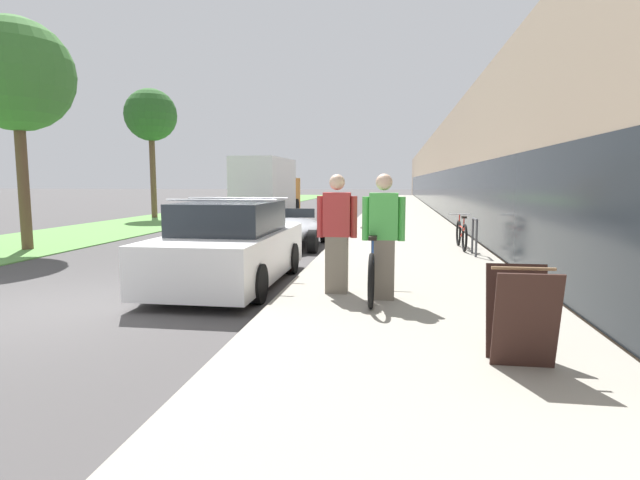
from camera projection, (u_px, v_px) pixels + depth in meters
The scene contains 15 objects.
ground_plane at pixel (47, 311), 7.03m from camera, with size 220.00×220.00×0.00m, color #474444.
sidewalk_slab at pixel (400, 214), 26.90m from camera, with size 3.96×70.00×0.15m.
storefront_facade at pixel (505, 173), 33.46m from camera, with size 10.01×70.00×4.79m.
lawn_strip at pixel (228, 209), 32.45m from camera, with size 4.71×70.00×0.03m.
tandem_bicycle at pixel (374, 267), 7.41m from camera, with size 0.52×2.56×0.93m.
person_rider at pixel (383, 237), 7.02m from camera, with size 0.60×0.24×1.77m.
person_bystander at pixel (337, 234), 7.43m from camera, with size 0.60×0.24×1.77m.
bike_rack_hoop at pixel (475, 233), 11.27m from camera, with size 0.05×0.60×0.84m.
cruiser_bike_nearest at pixel (461, 234), 12.42m from camera, with size 0.52×1.81×0.84m.
sandwich_board_sign at pixel (521, 315), 4.56m from camera, with size 0.56×0.56×0.90m.
parked_sedan_curbside at pixel (230, 247), 8.72m from camera, with size 1.88×4.14×1.53m.
vintage_roadster_curbside at pixel (290, 231), 13.86m from camera, with size 1.87×3.93×1.05m.
moving_truck at pixel (268, 188), 25.80m from camera, with size 2.20×7.13×2.97m.
street_tree_near at pixel (16, 76), 12.73m from camera, with size 2.86×2.86×5.96m.
street_tree_far at pixel (151, 116), 24.33m from camera, with size 2.52×2.52×6.31m.
Camera 1 is at (4.83, -6.22, 1.81)m, focal length 28.00 mm.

